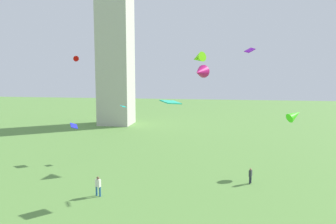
{
  "coord_description": "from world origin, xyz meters",
  "views": [
    {
      "loc": [
        4.7,
        -11.39,
        11.15
      ],
      "look_at": [
        0.46,
        15.27,
        7.8
      ],
      "focal_mm": 35.38,
      "sensor_mm": 36.0,
      "label": 1
    }
  ],
  "objects": [
    {
      "name": "monument_obelisk",
      "position": [
        -16.89,
        55.33,
        22.69
      ],
      "size": [
        6.51,
        6.51,
        45.38
      ],
      "color": "#B7B2A8",
      "rests_on": "ground_plane"
    },
    {
      "name": "person_0",
      "position": [
        7.81,
        21.35,
        0.89
      ],
      "size": [
        0.37,
        0.47,
        1.58
      ],
      "rotation": [
        0.0,
        0.0,
        1.19
      ],
      "color": "#1E2333",
      "rests_on": "ground_plane"
    },
    {
      "name": "person_1",
      "position": [
        -5.96,
        15.82,
        1.02
      ],
      "size": [
        0.54,
        0.41,
        1.8
      ],
      "rotation": [
        0.0,
        0.0,
        5.94
      ],
      "color": "#235693",
      "rests_on": "ground_plane"
    },
    {
      "name": "kite_flying_0",
      "position": [
        -7.59,
        29.41,
        6.63
      ],
      "size": [
        0.93,
        0.93,
        0.27
      ],
      "rotation": [
        0.0,
        0.0,
        5.55
      ],
      "color": "#08E2D0"
    },
    {
      "name": "kite_flying_1",
      "position": [
        -13.18,
        26.72,
        4.4
      ],
      "size": [
        1.27,
        1.49,
        0.72
      ],
      "rotation": [
        0.0,
        0.0,
        5.26
      ],
      "color": "#2025C6"
    },
    {
      "name": "kite_flying_2",
      "position": [
        0.26,
        18.15,
        8.35
      ],
      "size": [
        2.02,
        2.09,
        0.46
      ],
      "rotation": [
        0.0,
        0.0,
        0.85
      ],
      "color": "#24BB92"
    },
    {
      "name": "kite_flying_3",
      "position": [
        12.86,
        26.62,
        6.3
      ],
      "size": [
        2.12,
        1.83,
        1.61
      ],
      "rotation": [
        0.0,
        0.0,
        2.08
      ],
      "color": "#41F01A"
    },
    {
      "name": "kite_flying_4",
      "position": [
        3.01,
        16.09,
        11.07
      ],
      "size": [
        1.53,
        1.85,
        1.19
      ],
      "rotation": [
        0.0,
        0.0,
        5.96
      ],
      "color": "#C4146A"
    },
    {
      "name": "kite_flying_5",
      "position": [
        7.63,
        24.4,
        13.3
      ],
      "size": [
        1.11,
        1.3,
        0.63
      ],
      "rotation": [
        0.0,
        0.0,
        5.05
      ],
      "color": "purple"
    },
    {
      "name": "kite_flying_6",
      "position": [
        1.81,
        30.77,
        12.77
      ],
      "size": [
        2.27,
        2.28,
        1.57
      ],
      "rotation": [
        0.0,
        0.0,
        3.91
      ],
      "color": "#71E40C"
    },
    {
      "name": "kite_flying_7",
      "position": [
        -14.61,
        30.8,
        12.87
      ],
      "size": [
        1.34,
        1.37,
        0.92
      ],
      "rotation": [
        0.0,
        0.0,
        3.87
      ],
      "color": "#C40704"
    }
  ]
}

